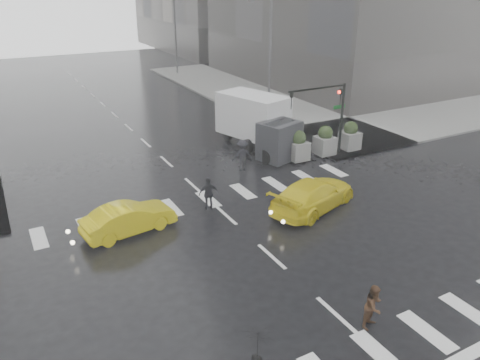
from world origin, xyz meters
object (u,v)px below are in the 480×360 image
traffic_signal_pole (330,106)px  box_truck (260,122)px  pedestrian_brown (374,306)px  taxi_mid (129,218)px

traffic_signal_pole → box_truck: bearing=131.6°
pedestrian_brown → box_truck: 17.16m
traffic_signal_pole → pedestrian_brown: bearing=-122.8°
pedestrian_brown → box_truck: (5.46, 16.23, 1.06)m
pedestrian_brown → box_truck: box_truck is taller
pedestrian_brown → box_truck: size_ratio=0.24×
traffic_signal_pole → taxi_mid: (-13.41, -3.37, -2.55)m
traffic_signal_pole → taxi_mid: 14.06m
taxi_mid → box_truck: box_truck is taller
traffic_signal_pole → taxi_mid: traffic_signal_pole is taller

